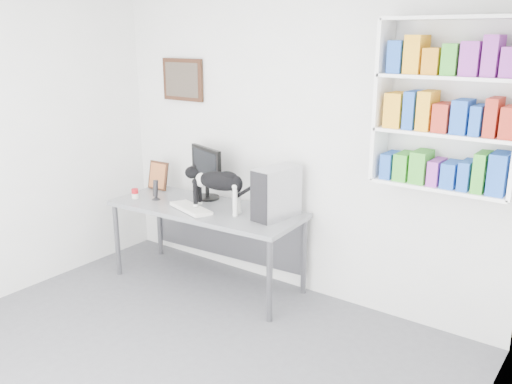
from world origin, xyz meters
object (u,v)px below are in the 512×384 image
(desk, at_px, (207,246))
(leaning_print, at_px, (158,175))
(pc_tower, at_px, (277,193))
(cat, at_px, (218,191))
(bookshelf, at_px, (448,106))
(keyboard, at_px, (191,208))
(soup_can, at_px, (135,194))
(monitor, at_px, (207,173))
(speaker, at_px, (156,190))

(desk, distance_m, leaning_print, 0.99)
(pc_tower, distance_m, cat, 0.54)
(bookshelf, relative_size, desk, 0.66)
(keyboard, distance_m, soup_can, 0.71)
(keyboard, xyz_separation_m, leaning_print, (-0.76, 0.33, 0.13))
(desk, distance_m, monitor, 0.71)
(pc_tower, height_order, soup_can, pc_tower)
(keyboard, height_order, cat, cat)
(bookshelf, relative_size, keyboard, 2.58)
(pc_tower, bearing_deg, monitor, -177.61)
(desk, relative_size, leaning_print, 6.15)
(leaning_print, bearing_deg, soup_can, -83.29)
(bookshelf, relative_size, pc_tower, 2.72)
(desk, relative_size, pc_tower, 4.11)
(leaning_print, relative_size, soup_can, 3.12)
(bookshelf, height_order, monitor, bookshelf)
(bookshelf, height_order, speaker, bookshelf)
(monitor, relative_size, cat, 0.81)
(monitor, xyz_separation_m, keyboard, (0.12, -0.37, -0.25))
(monitor, xyz_separation_m, pc_tower, (0.87, -0.08, -0.04))
(bookshelf, distance_m, cat, 2.08)
(keyboard, relative_size, leaning_print, 1.58)
(bookshelf, relative_size, monitor, 2.35)
(monitor, xyz_separation_m, speaker, (-0.39, -0.32, -0.16))
(desk, xyz_separation_m, pc_tower, (0.71, 0.14, 0.62))
(pc_tower, xyz_separation_m, cat, (-0.50, -0.20, -0.03))
(leaning_print, bearing_deg, speaker, -49.86)
(desk, bearing_deg, speaker, -173.17)
(speaker, height_order, cat, cat)
(keyboard, height_order, soup_can, soup_can)
(desk, distance_m, speaker, 0.75)
(bookshelf, height_order, pc_tower, bookshelf)
(bookshelf, relative_size, speaker, 6.10)
(desk, height_order, leaning_print, leaning_print)
(monitor, relative_size, pc_tower, 1.16)
(bookshelf, height_order, leaning_print, bookshelf)
(bookshelf, xyz_separation_m, leaning_print, (-2.86, -0.13, -0.92))
(pc_tower, xyz_separation_m, speaker, (-1.26, -0.24, -0.13))
(bookshelf, bearing_deg, cat, -168.90)
(monitor, bearing_deg, pc_tower, 13.54)
(bookshelf, distance_m, pc_tower, 1.60)
(keyboard, bearing_deg, monitor, 125.15)
(pc_tower, height_order, leaning_print, pc_tower)
(keyboard, bearing_deg, desk, 90.30)
(speaker, xyz_separation_m, leaning_print, (-0.25, 0.28, 0.05))
(monitor, relative_size, soup_can, 5.41)
(bookshelf, xyz_separation_m, cat, (-1.85, -0.36, -0.87))
(leaning_print, distance_m, cat, 1.04)
(cat, bearing_deg, leaning_print, 154.89)
(bookshelf, height_order, soup_can, bookshelf)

